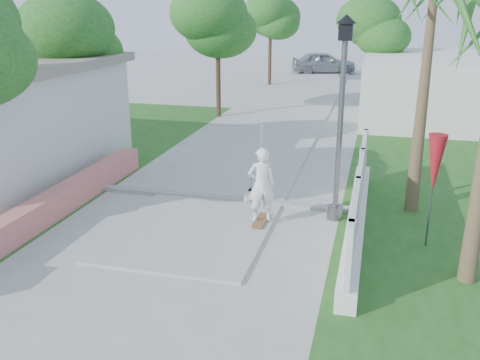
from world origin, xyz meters
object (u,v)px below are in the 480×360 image
(street_lamp, at_px, (341,113))
(skateboarder, at_px, (256,184))
(parked_car, at_px, (324,62))
(bollard, at_px, (261,140))
(dog, at_px, (249,196))
(patio_umbrella, at_px, (435,166))

(street_lamp, xyz_separation_m, skateboarder, (-1.75, -0.40, -1.61))
(parked_car, bearing_deg, bollard, 165.76)
(street_lamp, height_order, dog, street_lamp)
(skateboarder, bearing_deg, bollard, -102.70)
(skateboarder, distance_m, dog, 1.11)
(patio_umbrella, bearing_deg, skateboarder, 170.67)
(patio_umbrella, xyz_separation_m, skateboarder, (-3.65, 0.60, -0.87))
(street_lamp, bearing_deg, bollard, 120.96)
(street_lamp, bearing_deg, parked_car, 96.66)
(parked_car, bearing_deg, street_lamp, 171.32)
(bollard, bearing_deg, patio_umbrella, -50.09)
(bollard, xyz_separation_m, patio_umbrella, (4.60, -5.50, 1.10))
(patio_umbrella, distance_m, dog, 4.52)
(street_lamp, distance_m, dog, 3.10)
(skateboarder, height_order, parked_car, skateboarder)
(parked_car, bearing_deg, skateboarder, 167.57)
(patio_umbrella, distance_m, parked_car, 28.26)
(bollard, distance_m, patio_umbrella, 7.25)
(bollard, distance_m, skateboarder, 5.00)
(bollard, xyz_separation_m, skateboarder, (0.95, -4.90, 0.23))
(patio_umbrella, height_order, parked_car, patio_umbrella)
(street_lamp, relative_size, bollard, 4.07)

